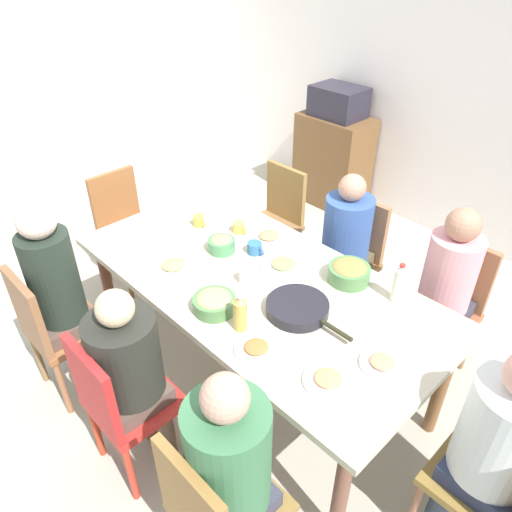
# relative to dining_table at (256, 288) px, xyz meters

# --- Properties ---
(ground_plane) EXTENTS (7.09, 7.09, 0.00)m
(ground_plane) POSITION_rel_dining_table_xyz_m (0.00, 0.00, -0.71)
(ground_plane) COLOR #A4A191
(wall_back) EXTENTS (6.14, 0.12, 2.60)m
(wall_back) POSITION_rel_dining_table_xyz_m (0.00, 2.52, 0.59)
(wall_back) COLOR silver
(wall_back) RESTS_ON ground_plane
(wall_left) EXTENTS (0.12, 5.16, 2.60)m
(wall_left) POSITION_rel_dining_table_xyz_m (-3.01, 0.00, 0.59)
(wall_left) COLOR silver
(wall_left) RESTS_ON ground_plane
(dining_table) EXTENTS (2.18, 1.08, 0.78)m
(dining_table) POSITION_rel_dining_table_xyz_m (0.00, 0.00, 0.00)
(dining_table) COLOR #C2B79C
(dining_table) RESTS_ON ground_plane
(chair_0) EXTENTS (0.40, 0.40, 0.90)m
(chair_0) POSITION_rel_dining_table_xyz_m (0.00, -0.92, -0.20)
(chair_0) COLOR red
(chair_0) RESTS_ON ground_plane
(person_0) EXTENTS (0.33, 0.33, 1.14)m
(person_0) POSITION_rel_dining_table_xyz_m (0.00, -0.83, -0.01)
(person_0) COLOR brown
(person_0) RESTS_ON ground_plane
(chair_1) EXTENTS (0.40, 0.40, 0.90)m
(chair_1) POSITION_rel_dining_table_xyz_m (1.47, 0.00, -0.20)
(chair_1) COLOR olive
(chair_1) RESTS_ON ground_plane
(person_1) EXTENTS (0.33, 0.33, 1.20)m
(person_1) POSITION_rel_dining_table_xyz_m (1.38, 0.00, 0.02)
(person_1) COLOR #2F3A4C
(person_1) RESTS_ON ground_plane
(chair_2) EXTENTS (0.40, 0.40, 0.90)m
(chair_2) POSITION_rel_dining_table_xyz_m (-0.73, 0.92, -0.20)
(chair_2) COLOR brown
(chair_2) RESTS_ON ground_plane
(chair_3) EXTENTS (0.40, 0.40, 0.90)m
(chair_3) POSITION_rel_dining_table_xyz_m (0.73, 0.92, -0.20)
(chair_3) COLOR #965638
(chair_3) RESTS_ON ground_plane
(person_3) EXTENTS (0.30, 0.30, 1.19)m
(person_3) POSITION_rel_dining_table_xyz_m (0.73, 0.83, 0.00)
(person_3) COLOR #302A55
(person_3) RESTS_ON ground_plane
(chair_4) EXTENTS (0.40, 0.40, 0.90)m
(chair_4) POSITION_rel_dining_table_xyz_m (0.00, 0.92, -0.20)
(chair_4) COLOR brown
(chair_4) RESTS_ON ground_plane
(person_4) EXTENTS (0.32, 0.32, 1.14)m
(person_4) POSITION_rel_dining_table_xyz_m (-0.00, 0.83, -0.02)
(person_4) COLOR brown
(person_4) RESTS_ON ground_plane
(chair_5) EXTENTS (0.40, 0.40, 0.90)m
(chair_5) POSITION_rel_dining_table_xyz_m (-0.73, -0.92, -0.20)
(chair_5) COLOR brown
(chair_5) RESTS_ON ground_plane
(person_5) EXTENTS (0.30, 0.30, 1.29)m
(person_5) POSITION_rel_dining_table_xyz_m (-0.73, -0.83, 0.05)
(person_5) COLOR brown
(person_5) RESTS_ON ground_plane
(chair_6) EXTENTS (0.40, 0.40, 0.90)m
(chair_6) POSITION_rel_dining_table_xyz_m (0.73, -0.92, -0.20)
(chair_6) COLOR olive
(chair_6) RESTS_ON ground_plane
(person_6) EXTENTS (0.32, 0.32, 1.20)m
(person_6) POSITION_rel_dining_table_xyz_m (0.73, -0.83, 0.02)
(person_6) COLOR #39473C
(person_6) RESTS_ON ground_plane
(chair_7) EXTENTS (0.40, 0.40, 0.90)m
(chair_7) POSITION_rel_dining_table_xyz_m (-1.47, 0.00, -0.20)
(chair_7) COLOR #925A3C
(chair_7) RESTS_ON ground_plane
(plate_0) EXTENTS (0.25, 0.25, 0.04)m
(plate_0) POSITION_rel_dining_table_xyz_m (0.03, 0.18, 0.09)
(plate_0) COLOR white
(plate_0) RESTS_ON dining_table
(plate_1) EXTENTS (0.21, 0.21, 0.04)m
(plate_1) POSITION_rel_dining_table_xyz_m (0.41, -0.39, 0.09)
(plate_1) COLOR white
(plate_1) RESTS_ON dining_table
(plate_2) EXTENTS (0.24, 0.24, 0.04)m
(plate_2) POSITION_rel_dining_table_xyz_m (-0.24, 0.34, 0.09)
(plate_2) COLOR silver
(plate_2) RESTS_ON dining_table
(plate_3) EXTENTS (0.20, 0.20, 0.04)m
(plate_3) POSITION_rel_dining_table_xyz_m (0.86, -0.04, 0.09)
(plate_3) COLOR silver
(plate_3) RESTS_ON dining_table
(plate_4) EXTENTS (0.26, 0.26, 0.04)m
(plate_4) POSITION_rel_dining_table_xyz_m (-0.40, -0.28, 0.09)
(plate_4) COLOR silver
(plate_4) RESTS_ON dining_table
(plate_5) EXTENTS (0.22, 0.22, 0.04)m
(plate_5) POSITION_rel_dining_table_xyz_m (0.75, -0.29, 0.09)
(plate_5) COLOR white
(plate_5) RESTS_ON dining_table
(bowl_0) EXTENTS (0.23, 0.23, 0.11)m
(bowl_0) POSITION_rel_dining_table_xyz_m (0.37, 0.36, 0.13)
(bowl_0) COLOR #4A7845
(bowl_0) RESTS_ON dining_table
(bowl_1) EXTENTS (0.16, 0.16, 0.10)m
(bowl_1) POSITION_rel_dining_table_xyz_m (-0.34, 0.04, 0.12)
(bowl_1) COLOR #458353
(bowl_1) RESTS_ON dining_table
(bowl_2) EXTENTS (0.22, 0.22, 0.10)m
(bowl_2) POSITION_rel_dining_table_xyz_m (0.05, -0.34, 0.12)
(bowl_2) COLOR #4A7844
(bowl_2) RESTS_ON dining_table
(serving_pan) EXTENTS (0.50, 0.32, 0.06)m
(serving_pan) POSITION_rel_dining_table_xyz_m (0.36, -0.05, 0.10)
(serving_pan) COLOR black
(serving_pan) RESTS_ON dining_table
(cup_0) EXTENTS (0.11, 0.07, 0.08)m
(cup_0) POSITION_rel_dining_table_xyz_m (-0.01, -0.06, 0.11)
(cup_0) COLOR white
(cup_0) RESTS_ON dining_table
(cup_1) EXTENTS (0.11, 0.07, 0.08)m
(cup_1) POSITION_rel_dining_table_xyz_m (-0.67, 0.12, 0.11)
(cup_1) COLOR gold
(cup_1) RESTS_ON dining_table
(cup_2) EXTENTS (0.12, 0.09, 0.07)m
(cup_2) POSITION_rel_dining_table_xyz_m (-0.19, 0.17, 0.11)
(cup_2) COLOR #2E6399
(cup_2) RESTS_ON dining_table
(cup_3) EXTENTS (0.11, 0.08, 0.07)m
(cup_3) POSITION_rel_dining_table_xyz_m (-0.43, 0.26, 0.11)
(cup_3) COLOR #EEC34D
(cup_3) RESTS_ON dining_table
(bottle_0) EXTENTS (0.06, 0.06, 0.23)m
(bottle_0) POSITION_rel_dining_table_xyz_m (0.65, 0.40, 0.18)
(bottle_0) COLOR silver
(bottle_0) RESTS_ON dining_table
(bottle_1) EXTENTS (0.07, 0.07, 0.21)m
(bottle_1) POSITION_rel_dining_table_xyz_m (0.24, -0.34, 0.17)
(bottle_1) COLOR gold
(bottle_1) RESTS_ON dining_table
(side_cabinet) EXTENTS (0.70, 0.44, 0.90)m
(side_cabinet) POSITION_rel_dining_table_xyz_m (-1.19, 2.22, -0.26)
(side_cabinet) COLOR brown
(side_cabinet) RESTS_ON ground_plane
(microwave) EXTENTS (0.48, 0.36, 0.28)m
(microwave) POSITION_rel_dining_table_xyz_m (-1.19, 2.22, 0.33)
(microwave) COLOR #23212E
(microwave) RESTS_ON side_cabinet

